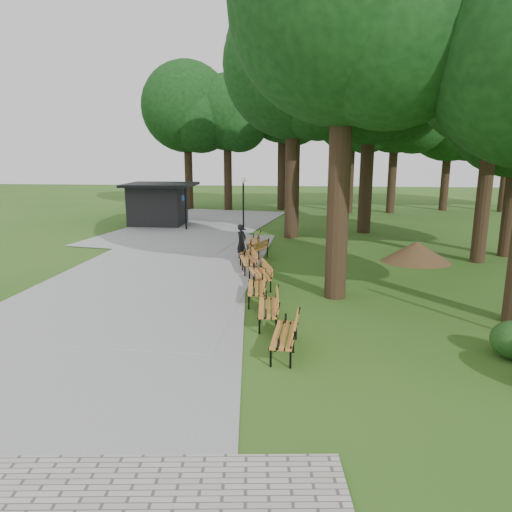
# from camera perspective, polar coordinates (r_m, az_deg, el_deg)

# --- Properties ---
(ground) EXTENTS (100.00, 100.00, 0.00)m
(ground) POSITION_cam_1_polar(r_m,az_deg,el_deg) (15.91, -0.72, -4.44)
(ground) COLOR #284F16
(ground) RESTS_ON ground
(path) EXTENTS (12.00, 38.00, 0.06)m
(path) POSITION_cam_1_polar(r_m,az_deg,el_deg) (19.54, -11.50, -1.36)
(path) COLOR gray
(path) RESTS_ON ground
(person) EXTENTS (0.58, 0.67, 1.54)m
(person) POSITION_cam_1_polar(r_m,az_deg,el_deg) (20.69, -1.78, 1.77)
(person) COLOR black
(person) RESTS_ON ground
(kiosk) EXTENTS (4.37, 3.81, 2.70)m
(kiosk) POSITION_cam_1_polar(r_m,az_deg,el_deg) (30.90, -11.90, 6.22)
(kiosk) COLOR black
(kiosk) RESTS_ON ground
(lamp_post) EXTENTS (0.32, 0.32, 3.17)m
(lamp_post) POSITION_cam_1_polar(r_m,az_deg,el_deg) (27.89, -1.57, 7.74)
(lamp_post) COLOR black
(lamp_post) RESTS_ON ground
(dirt_mound) EXTENTS (2.49, 2.49, 0.90)m
(dirt_mound) POSITION_cam_1_polar(r_m,az_deg,el_deg) (21.28, 19.04, 0.51)
(dirt_mound) COLOR #47301C
(dirt_mound) RESTS_ON ground
(bench_0) EXTENTS (0.75, 1.94, 0.88)m
(bench_0) POSITION_cam_1_polar(r_m,az_deg,el_deg) (11.20, 3.48, -9.61)
(bench_0) COLOR #C0712C
(bench_0) RESTS_ON ground
(bench_1) EXTENTS (0.77, 1.94, 0.88)m
(bench_1) POSITION_cam_1_polar(r_m,az_deg,el_deg) (13.02, 1.46, -6.34)
(bench_1) COLOR #C0712C
(bench_1) RESTS_ON ground
(bench_2) EXTENTS (0.81, 1.95, 0.88)m
(bench_2) POSITION_cam_1_polar(r_m,az_deg,el_deg) (14.88, 0.02, -3.88)
(bench_2) COLOR #C0712C
(bench_2) RESTS_ON ground
(bench_3) EXTENTS (1.15, 2.00, 0.88)m
(bench_3) POSITION_cam_1_polar(r_m,az_deg,el_deg) (16.47, 0.45, -2.25)
(bench_3) COLOR #C0712C
(bench_3) RESTS_ON ground
(bench_4) EXTENTS (1.06, 2.00, 0.88)m
(bench_4) POSITION_cam_1_polar(r_m,az_deg,el_deg) (18.51, -0.98, -0.57)
(bench_4) COLOR #C0712C
(bench_4) RESTS_ON ground
(bench_5) EXTENTS (1.32, 2.00, 0.88)m
(bench_5) POSITION_cam_1_polar(r_m,az_deg,el_deg) (20.45, -0.20, 0.71)
(bench_5) COLOR #C0712C
(bench_5) RESTS_ON ground
(bench_6) EXTENTS (0.69, 1.92, 0.88)m
(bench_6) POSITION_cam_1_polar(r_m,az_deg,el_deg) (22.56, -0.33, 1.84)
(bench_6) COLOR #C0712C
(bench_6) RESTS_ON ground
(lawn_tree_0) EXTENTS (6.93, 6.93, 12.31)m
(lawn_tree_0) POSITION_cam_1_polar(r_m,az_deg,el_deg) (15.46, 10.92, 27.88)
(lawn_tree_0) COLOR black
(lawn_tree_0) RESTS_ON ground
(lawn_tree_1) EXTENTS (6.63, 6.63, 11.38)m
(lawn_tree_1) POSITION_cam_1_polar(r_m,az_deg,el_deg) (22.11, 27.47, 20.03)
(lawn_tree_1) COLOR black
(lawn_tree_1) RESTS_ON ground
(lawn_tree_2) EXTENTS (7.41, 7.41, 12.70)m
(lawn_tree_2) POSITION_cam_1_polar(r_m,az_deg,el_deg) (26.00, 4.68, 22.05)
(lawn_tree_2) COLOR black
(lawn_tree_2) RESTS_ON ground
(lawn_tree_4) EXTENTS (7.15, 7.15, 12.16)m
(lawn_tree_4) POSITION_cam_1_polar(r_m,az_deg,el_deg) (28.16, 13.90, 20.18)
(lawn_tree_4) COLOR black
(lawn_tree_4) RESTS_ON ground
(tree_backdrop) EXTENTS (36.00, 9.38, 15.41)m
(tree_backdrop) POSITION_cam_1_polar(r_m,az_deg,el_deg) (38.50, 13.92, 16.83)
(tree_backdrop) COLOR black
(tree_backdrop) RESTS_ON ground
(shrub_2) EXTENTS (1.03, 1.03, 0.87)m
(shrub_2) POSITION_cam_1_polar(r_m,az_deg,el_deg) (12.58, 28.77, -10.83)
(shrub_2) COLOR #193D14
(shrub_2) RESTS_ON ground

